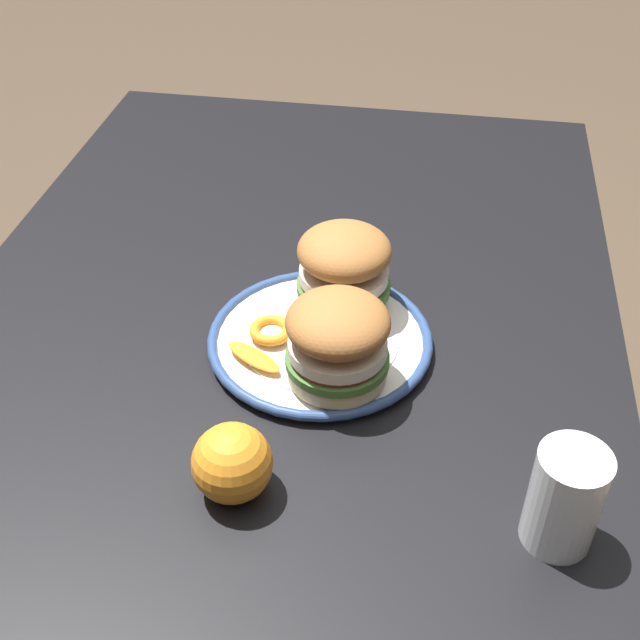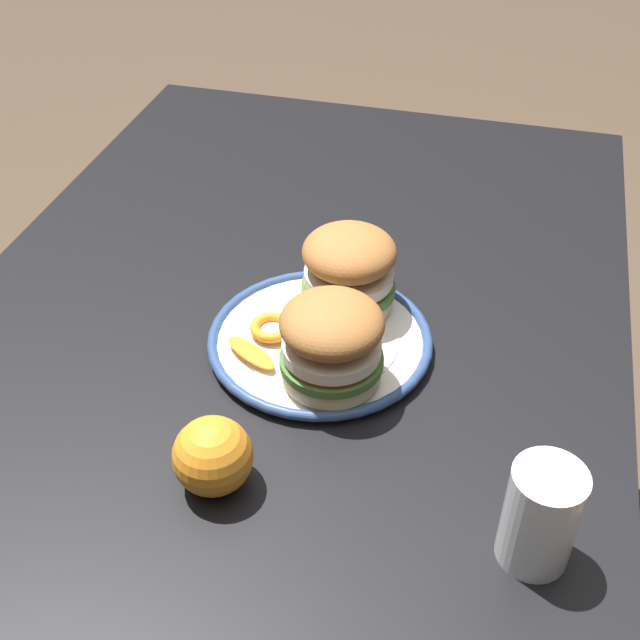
{
  "view_description": "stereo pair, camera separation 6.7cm",
  "coord_description": "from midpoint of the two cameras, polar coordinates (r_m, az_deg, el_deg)",
  "views": [
    {
      "loc": [
        0.77,
        0.17,
        1.36
      ],
      "look_at": [
        0.06,
        0.06,
        0.76
      ],
      "focal_mm": 46.12,
      "sensor_mm": 36.0,
      "label": 1
    },
    {
      "loc": [
        0.76,
        0.24,
        1.36
      ],
      "look_at": [
        0.06,
        0.06,
        0.76
      ],
      "focal_mm": 46.12,
      "sensor_mm": 36.0,
      "label": 2
    }
  ],
  "objects": [
    {
      "name": "whole_orange",
      "position": [
        0.79,
        -5.03,
        -9.48
      ],
      "size": [
        0.08,
        0.08,
        0.08
      ],
      "primitive_type": "sphere",
      "color": "orange",
      "rests_on": "dining_table"
    },
    {
      "name": "dining_table",
      "position": [
        1.09,
        -0.29,
        -3.67
      ],
      "size": [
        1.18,
        0.82,
        0.72
      ],
      "color": "black",
      "rests_on": "ground"
    },
    {
      "name": "sandwich_half_right",
      "position": [
        0.86,
        3.03,
        -1.48
      ],
      "size": [
        0.13,
        0.13,
        0.1
      ],
      "color": "beige",
      "rests_on": "dinner_plate"
    },
    {
      "name": "dinner_plate",
      "position": [
        0.95,
        2.01,
        -1.48
      ],
      "size": [
        0.26,
        0.26,
        0.02
      ],
      "color": "white",
      "rests_on": "dining_table"
    },
    {
      "name": "ground_plane",
      "position": [
        1.57,
        -0.21,
        -20.3
      ],
      "size": [
        8.0,
        8.0,
        0.0
      ],
      "primitive_type": "plane",
      "color": "#4C3D2D"
    },
    {
      "name": "orange_peel_strip_long",
      "position": [
        0.92,
        -2.76,
        -2.35
      ],
      "size": [
        0.06,
        0.08,
        0.01
      ],
      "color": "orange",
      "rests_on": "dinner_plate"
    },
    {
      "name": "sandwich_half_left",
      "position": [
        0.97,
        4.01,
        3.53
      ],
      "size": [
        0.12,
        0.12,
        0.1
      ],
      "color": "beige",
      "rests_on": "dinner_plate"
    },
    {
      "name": "orange_peel_curled",
      "position": [
        0.95,
        -1.63,
        -0.55
      ],
      "size": [
        0.07,
        0.07,
        0.01
      ],
      "color": "orange",
      "rests_on": "dinner_plate"
    },
    {
      "name": "drinking_glass",
      "position": [
        0.76,
        17.49,
        -13.21
      ],
      "size": [
        0.07,
        0.07,
        0.11
      ],
      "color": "white",
      "rests_on": "dining_table"
    }
  ]
}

